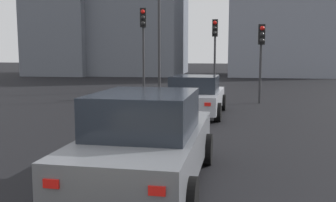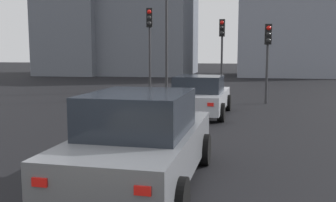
# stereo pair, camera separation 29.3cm
# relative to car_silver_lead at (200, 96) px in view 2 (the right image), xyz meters

# --- Properties ---
(car_silver_lead) EXTENTS (4.22, 2.18, 1.46)m
(car_silver_lead) POSITION_rel_car_silver_lead_xyz_m (0.00, 0.00, 0.00)
(car_silver_lead) COLOR #A8AAB2
(car_silver_lead) RESTS_ON ground_plane
(car_grey_second) EXTENTS (4.49, 2.04, 1.64)m
(car_grey_second) POSITION_rel_car_silver_lead_xyz_m (-7.68, 0.01, 0.07)
(car_grey_second) COLOR slate
(car_grey_second) RESTS_ON ground_plane
(traffic_light_near_left) EXTENTS (0.32, 0.30, 4.06)m
(traffic_light_near_left) POSITION_rel_car_silver_lead_xyz_m (6.68, -0.32, 2.21)
(traffic_light_near_left) COLOR #2D2D30
(traffic_light_near_left) RESTS_ON ground_plane
(traffic_light_near_right) EXTENTS (0.32, 0.30, 3.56)m
(traffic_light_near_right) POSITION_rel_car_silver_lead_xyz_m (3.73, -2.56, 1.86)
(traffic_light_near_right) COLOR #2D2D30
(traffic_light_near_right) RESTS_ON ground_plane
(traffic_light_far_left) EXTENTS (0.33, 0.30, 4.42)m
(traffic_light_far_left) POSITION_rel_car_silver_lead_xyz_m (4.08, 2.97, 2.45)
(traffic_light_far_left) COLOR #2D2D30
(traffic_light_far_left) RESTS_ON ground_plane
(street_lamp_kerbside) EXTENTS (0.56, 0.36, 8.41)m
(street_lamp_kerbside) POSITION_rel_car_silver_lead_xyz_m (8.42, 3.07, 4.16)
(street_lamp_kerbside) COLOR #2D2D30
(street_lamp_kerbside) RESTS_ON ground_plane
(building_facade_left) EXTENTS (8.27, 10.09, 13.71)m
(building_facade_left) POSITION_rel_car_silver_lead_xyz_m (26.15, -5.77, 6.14)
(building_facade_left) COLOR gray
(building_facade_left) RESTS_ON ground_plane
(building_facade_center) EXTENTS (10.79, 11.92, 12.98)m
(building_facade_center) POSITION_rel_car_silver_lead_xyz_m (26.61, 10.23, 5.78)
(building_facade_center) COLOR slate
(building_facade_center) RESTS_ON ground_plane
(building_facade_right) EXTENTS (8.46, 6.58, 13.10)m
(building_facade_right) POSITION_rel_car_silver_lead_xyz_m (24.47, 16.23, 5.84)
(building_facade_right) COLOR slate
(building_facade_right) RESTS_ON ground_plane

